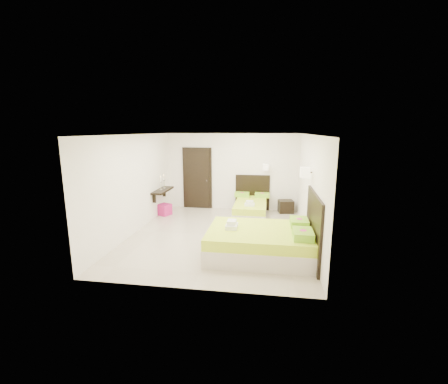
# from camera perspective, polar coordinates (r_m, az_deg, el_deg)

# --- Properties ---
(floor) EXTENTS (5.50, 5.50, 0.00)m
(floor) POSITION_cam_1_polar(r_m,az_deg,el_deg) (7.94, -1.04, -8.21)
(floor) COLOR beige
(floor) RESTS_ON ground
(bed_single) EXTENTS (1.16, 1.94, 1.60)m
(bed_single) POSITION_cam_1_polar(r_m,az_deg,el_deg) (9.56, 5.13, -2.93)
(bed_single) COLOR beige
(bed_single) RESTS_ON ground
(bed_double) EXTENTS (2.28, 1.94, 1.88)m
(bed_double) POSITION_cam_1_polar(r_m,az_deg,el_deg) (6.67, 7.62, -9.21)
(bed_double) COLOR beige
(bed_double) RESTS_ON ground
(nightstand) EXTENTS (0.53, 0.49, 0.42)m
(nightstand) POSITION_cam_1_polar(r_m,az_deg,el_deg) (10.20, 11.68, -2.70)
(nightstand) COLOR black
(nightstand) RESTS_ON ground
(ottoman) EXTENTS (0.48, 0.48, 0.36)m
(ottoman) POSITION_cam_1_polar(r_m,az_deg,el_deg) (9.90, -11.28, -3.29)
(ottoman) COLOR #AA1661
(ottoman) RESTS_ON ground
(door) EXTENTS (1.02, 0.15, 2.14)m
(door) POSITION_cam_1_polar(r_m,az_deg,el_deg) (10.48, -5.10, 2.58)
(door) COLOR black
(door) RESTS_ON ground
(console_shelf) EXTENTS (0.35, 1.20, 0.78)m
(console_shelf) POSITION_cam_1_polar(r_m,az_deg,el_deg) (9.74, -11.65, 0.29)
(console_shelf) COLOR black
(console_shelf) RESTS_ON ground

